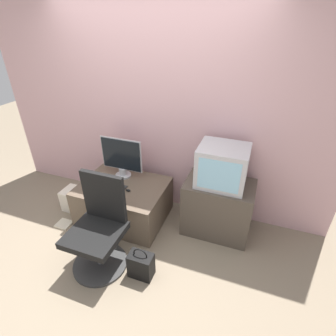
{
  "coord_description": "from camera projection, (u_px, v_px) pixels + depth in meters",
  "views": [
    {
      "loc": [
        1.22,
        -1.5,
        2.29
      ],
      "look_at": [
        0.3,
        0.99,
        0.74
      ],
      "focal_mm": 28.0,
      "sensor_mm": 36.0,
      "label": 1
    }
  ],
  "objects": [
    {
      "name": "desk",
      "position": [
        124.0,
        201.0,
        3.33
      ],
      "size": [
        1.05,
        0.79,
        0.49
      ],
      "color": "brown",
      "rests_on": "ground_plane"
    },
    {
      "name": "book",
      "position": [
        64.0,
        224.0,
        3.3
      ],
      "size": [
        0.18,
        0.16,
        0.02
      ],
      "color": "beige",
      "rests_on": "ground_plane"
    },
    {
      "name": "handbag",
      "position": [
        141.0,
        265.0,
        2.61
      ],
      "size": [
        0.25,
        0.15,
        0.36
      ],
      "color": "black",
      "rests_on": "ground_plane"
    },
    {
      "name": "side_stand",
      "position": [
        217.0,
        207.0,
        3.08
      ],
      "size": [
        0.77,
        0.5,
        0.67
      ],
      "color": "#4C4238",
      "rests_on": "ground_plane"
    },
    {
      "name": "mouse",
      "position": [
        128.0,
        190.0,
        3.1
      ],
      "size": [
        0.06,
        0.03,
        0.03
      ],
      "color": "black",
      "rests_on": "desk"
    },
    {
      "name": "wall_back",
      "position": [
        154.0,
        110.0,
        3.15
      ],
      "size": [
        4.4,
        0.05,
        2.6
      ],
      "color": "#CC9EA3",
      "rests_on": "ground_plane"
    },
    {
      "name": "keyboard",
      "position": [
        115.0,
        186.0,
        3.18
      ],
      "size": [
        0.29,
        0.1,
        0.01
      ],
      "color": "#2D2D2D",
      "rests_on": "desk"
    },
    {
      "name": "ground_plane",
      "position": [
        108.0,
        269.0,
        2.74
      ],
      "size": [
        12.0,
        12.0,
        0.0
      ],
      "primitive_type": "plane",
      "color": "#7F705B"
    },
    {
      "name": "main_monitor",
      "position": [
        122.0,
        158.0,
        3.27
      ],
      "size": [
        0.55,
        0.2,
        0.52
      ],
      "color": "#B2B2B7",
      "rests_on": "desk"
    },
    {
      "name": "cardboard_box_lower",
      "position": [
        75.0,
        199.0,
        3.53
      ],
      "size": [
        0.29,
        0.26,
        0.29
      ],
      "color": "beige",
      "rests_on": "ground_plane"
    },
    {
      "name": "crt_tv",
      "position": [
        222.0,
        166.0,
        2.81
      ],
      "size": [
        0.52,
        0.45,
        0.45
      ],
      "color": "#B7B7BC",
      "rests_on": "side_stand"
    },
    {
      "name": "office_chair",
      "position": [
        99.0,
        231.0,
        2.63
      ],
      "size": [
        0.56,
        0.56,
        1.0
      ],
      "color": "#333333",
      "rests_on": "ground_plane"
    }
  ]
}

